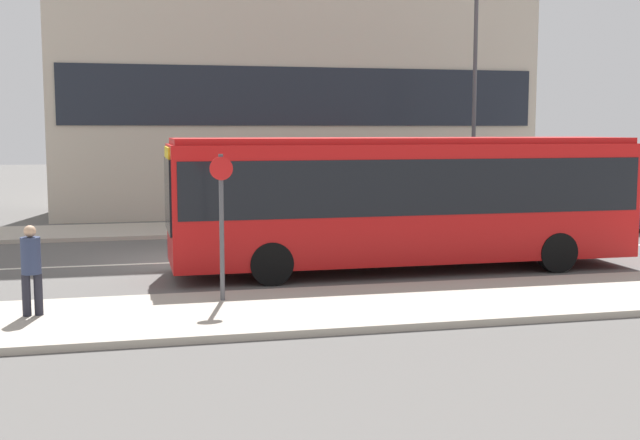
{
  "coord_description": "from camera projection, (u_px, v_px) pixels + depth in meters",
  "views": [
    {
      "loc": [
        -1.23,
        -20.55,
        3.42
      ],
      "look_at": [
        3.18,
        -2.01,
        1.24
      ],
      "focal_mm": 45.0,
      "sensor_mm": 36.0,
      "label": 1
    }
  ],
  "objects": [
    {
      "name": "city_bus",
      "position": [
        403.0,
        194.0,
        19.29
      ],
      "size": [
        11.19,
        2.65,
        3.2
      ],
      "rotation": [
        0.0,
        0.0,
        0.1
      ],
      "color": "red",
      "rests_on": "ground_plane"
    },
    {
      "name": "lane_centerline",
      "position": [
        181.0,
        262.0,
        20.54
      ],
      "size": [
        41.8,
        0.16,
        0.01
      ],
      "color": "silver",
      "rests_on": "ground_plane"
    },
    {
      "name": "sidewalk_near",
      "position": [
        203.0,
        315.0,
        14.49
      ],
      "size": [
        44.0,
        3.5,
        0.13
      ],
      "color": "#B2A899",
      "rests_on": "ground_plane"
    },
    {
      "name": "sidewalk_far",
      "position": [
        169.0,
        230.0,
        26.57
      ],
      "size": [
        44.0,
        3.5,
        0.13
      ],
      "color": "#B2A899",
      "rests_on": "ground_plane"
    },
    {
      "name": "apartment_block_left_tower",
      "position": [
        292.0,
        6.0,
        32.84
      ],
      "size": [
        19.1,
        5.92,
        16.82
      ],
      "color": "beige",
      "rests_on": "ground_plane"
    },
    {
      "name": "parked_car_0",
      "position": [
        591.0,
        212.0,
        26.77
      ],
      "size": [
        4.2,
        1.89,
        1.4
      ],
      "color": "navy",
      "rests_on": "ground_plane"
    },
    {
      "name": "bus_stop_sign",
      "position": [
        222.0,
        216.0,
        15.23
      ],
      "size": [
        0.44,
        0.12,
        2.81
      ],
      "color": "#4C4C51",
      "rests_on": "sidewalk_near"
    },
    {
      "name": "pedestrian_near_stop",
      "position": [
        31.0,
        265.0,
        14.06
      ],
      "size": [
        0.35,
        0.34,
        1.61
      ],
      "rotation": [
        0.0,
        0.0,
        3.31
      ],
      "color": "#23232D",
      "rests_on": "sidewalk_near"
    },
    {
      "name": "ground_plane",
      "position": [
        181.0,
        262.0,
        20.54
      ],
      "size": [
        120.0,
        120.0,
        0.0
      ],
      "primitive_type": "plane",
      "color": "#595654"
    },
    {
      "name": "street_lamp",
      "position": [
        475.0,
        82.0,
        27.46
      ],
      "size": [
        0.36,
        0.36,
        8.16
      ],
      "color": "#4C4C51",
      "rests_on": "sidewalk_far"
    }
  ]
}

